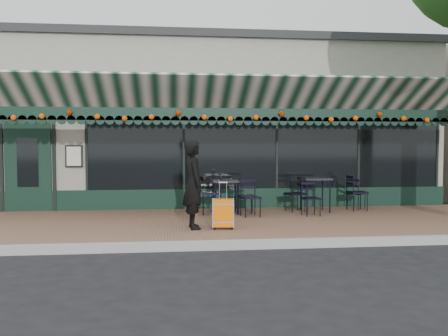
{
  "coord_description": "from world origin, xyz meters",
  "views": [
    {
      "loc": [
        -1.32,
        -8.05,
        1.82
      ],
      "look_at": [
        -0.24,
        1.6,
        1.31
      ],
      "focal_mm": 38.0,
      "sensor_mm": 36.0,
      "label": 1
    }
  ],
  "objects": [
    {
      "name": "suitcase",
      "position": [
        -0.32,
        1.02,
        0.46
      ],
      "size": [
        0.42,
        0.26,
        0.91
      ],
      "rotation": [
        0.0,
        0.0,
        -0.09
      ],
      "color": "orange",
      "rests_on": "sidewalk"
    },
    {
      "name": "cafe_table_a",
      "position": [
        2.18,
        3.15,
        0.9
      ],
      "size": [
        0.67,
        0.67,
        0.83
      ],
      "color": "black",
      "rests_on": "sidewalk"
    },
    {
      "name": "ground",
      "position": [
        0.0,
        0.0,
        0.0
      ],
      "size": [
        80.0,
        80.0,
        0.0
      ],
      "primitive_type": "plane",
      "color": "black",
      "rests_on": "ground"
    },
    {
      "name": "sidewalk",
      "position": [
        0.0,
        2.0,
        0.07
      ],
      "size": [
        18.0,
        4.0,
        0.15
      ],
      "primitive_type": "cube",
      "color": "brown",
      "rests_on": "ground"
    },
    {
      "name": "chair_b_front",
      "position": [
        0.47,
        2.53,
        0.58
      ],
      "size": [
        0.49,
        0.49,
        0.85
      ],
      "primitive_type": null,
      "rotation": [
        0.0,
        0.0,
        0.17
      ],
      "color": "black",
      "rests_on": "sidewalk"
    },
    {
      "name": "chair_a_left",
      "position": [
        1.69,
        3.21,
        0.58
      ],
      "size": [
        0.52,
        0.52,
        0.85
      ],
      "primitive_type": null,
      "rotation": [
        0.0,
        0.0,
        -1.31
      ],
      "color": "black",
      "rests_on": "sidewalk"
    },
    {
      "name": "chair_b_left",
      "position": [
        -0.37,
        3.01,
        0.63
      ],
      "size": [
        0.51,
        0.51,
        0.97
      ],
      "primitive_type": null,
      "rotation": [
        0.0,
        0.0,
        -1.63
      ],
      "color": "black",
      "rests_on": "sidewalk"
    },
    {
      "name": "curb",
      "position": [
        0.0,
        -0.08,
        0.07
      ],
      "size": [
        18.0,
        0.16,
        0.15
      ],
      "primitive_type": "cube",
      "color": "#9E9E99",
      "rests_on": "ground"
    },
    {
      "name": "chair_a_extra",
      "position": [
        3.32,
        3.4,
        0.55
      ],
      "size": [
        0.56,
        0.56,
        0.79
      ],
      "primitive_type": null,
      "rotation": [
        0.0,
        0.0,
        2.23
      ],
      "color": "black",
      "rests_on": "sidewalk"
    },
    {
      "name": "restaurant_building",
      "position": [
        0.0,
        7.84,
        2.27
      ],
      "size": [
        12.0,
        9.6,
        4.5
      ],
      "color": "gray",
      "rests_on": "ground"
    },
    {
      "name": "chair_a_right",
      "position": [
        3.27,
        3.21,
        0.59
      ],
      "size": [
        0.47,
        0.47,
        0.88
      ],
      "primitive_type": null,
      "rotation": [
        0.0,
        0.0,
        1.64
      ],
      "color": "black",
      "rests_on": "sidewalk"
    },
    {
      "name": "woman",
      "position": [
        -0.88,
        1.15,
        1.02
      ],
      "size": [
        0.5,
        0.69,
        1.74
      ],
      "primitive_type": "imported",
      "rotation": [
        0.0,
        0.0,
        1.72
      ],
      "color": "black",
      "rests_on": "sidewalk"
    },
    {
      "name": "cafe_table_b",
      "position": [
        -0.04,
        3.05,
        0.87
      ],
      "size": [
        0.65,
        0.65,
        0.8
      ],
      "color": "black",
      "rests_on": "sidewalk"
    },
    {
      "name": "chair_a_front",
      "position": [
        1.87,
        2.49,
        0.54
      ],
      "size": [
        0.43,
        0.43,
        0.78
      ],
      "primitive_type": null,
      "rotation": [
        0.0,
        0.0,
        0.1
      ],
      "color": "black",
      "rests_on": "sidewalk"
    },
    {
      "name": "chair_b_right",
      "position": [
        0.43,
        3.07,
        0.55
      ],
      "size": [
        0.49,
        0.49,
        0.81
      ],
      "primitive_type": null,
      "rotation": [
        0.0,
        0.0,
        1.34
      ],
      "color": "black",
      "rests_on": "sidewalk"
    }
  ]
}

